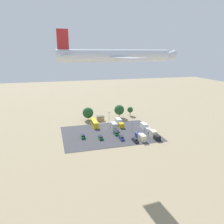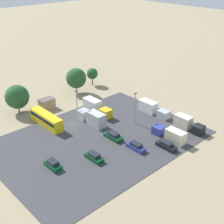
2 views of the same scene
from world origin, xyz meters
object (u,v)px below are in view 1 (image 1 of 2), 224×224
Objects in this scene: parked_car_2 at (121,138)px; airplane at (120,56)px; shed_building at (100,118)px; parked_truck_3 at (154,135)px; parked_car_0 at (116,133)px; parked_car_3 at (135,140)px; parked_truck_4 at (141,137)px; bus at (94,123)px; parked_truck_1 at (145,127)px; parked_truck_0 at (113,126)px; parked_car_4 at (101,138)px; parked_truck_2 at (119,123)px; parked_car_1 at (83,136)px.

airplane is (7.74, 20.47, 37.30)m from parked_car_2.
shed_building is 0.55× the size of parked_truck_3.
parked_car_0 is 46.60m from airplane.
parked_truck_4 is at bearing -155.53° from parked_car_3.
parked_car_3 is at bearing 137.18° from airplane.
parked_truck_3 is at bearing -169.42° from parked_car_3.
bus is 1.20× the size of parked_truck_1.
shed_building is 15.96m from parked_truck_0.
parked_car_4 is at bearing 77.32° from shed_building.
parked_car_4 is 21.52m from parked_truck_2.
parked_truck_2 is 1.12× the size of parked_truck_4.
parked_truck_1 is at bearing 150.98° from bus.
parked_car_2 is 0.97× the size of parked_car_3.
parked_car_1 reaches higher than parked_car_4.
parked_truck_2 is at bearing 124.64° from shed_building.
bus is at bearing -13.03° from parked_truck_2.
parked_car_1 is 27.07m from parked_truck_4.
shed_building is 0.50× the size of parked_truck_4.
parked_car_0 is 0.56× the size of parked_truck_4.
parked_car_2 is (-2.88, 30.83, -0.66)m from shed_building.
parked_truck_2 reaches higher than parked_truck_4.
shed_building is at bearing -77.04° from parked_car_3.
parked_truck_0 is at bearing -76.45° from parked_car_3.
airplane is (-0.52, 42.90, 36.29)m from bus.
shed_building is at bearing -119.85° from parked_car_1.
parked_truck_0 is 0.94× the size of parked_truck_1.
bus reaches higher than parked_truck_4.
parked_car_0 is at bearing -28.53° from parked_truck_3.
parked_truck_0 reaches higher than parked_car_0.
parked_truck_3 reaches higher than shed_building.
parked_car_1 is at bearing -165.76° from airplane.
parked_car_4 is at bearing 156.32° from parked_car_1.
parked_car_2 is 0.55× the size of parked_truck_4.
parked_car_1 is 0.49× the size of parked_truck_4.
parked_truck_0 is (-3.38, 15.59, 0.30)m from shed_building.
parked_car_2 is 0.53× the size of parked_truck_0.
airplane reaches higher than parked_car_2.
parked_car_3 is (-5.75, 10.73, 0.02)m from parked_car_0.
parked_car_1 is at bearing 4.35° from parked_truck_1.
parked_truck_1 is (-25.01, -5.87, 0.73)m from parked_car_4.
parked_truck_0 is at bearing -91.87° from parked_car_2.
parked_truck_1 is 14.98m from parked_truck_2.
parked_car_3 is 0.57× the size of parked_truck_4.
parked_car_1 is at bearing 156.32° from parked_car_4.
airplane is at bearing -132.57° from parked_truck_4.
parked_car_0 is (-7.69, 15.92, -1.02)m from bus.
parked_car_3 is 42.68m from airplane.
parked_truck_0 reaches higher than parked_car_2.
parked_truck_2 is 0.23× the size of airplane.
parked_truck_2 reaches higher than shed_building.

